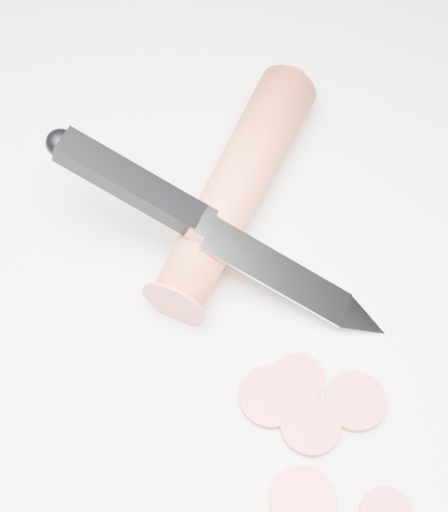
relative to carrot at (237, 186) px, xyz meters
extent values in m
plane|color=silver|center=(-0.01, -0.10, -0.02)|extent=(2.40, 2.40, 0.00)
cylinder|color=#D05133|center=(0.00, 0.00, 0.00)|extent=(0.15, 0.18, 0.04)
cylinder|color=#D1514C|center=(-0.01, -0.21, -0.02)|extent=(0.04, 0.04, 0.01)
cylinder|color=#D1514C|center=(0.01, -0.14, -0.02)|extent=(0.03, 0.03, 0.01)
cylinder|color=#D1514C|center=(0.01, -0.17, -0.02)|extent=(0.04, 0.04, 0.01)
cylinder|color=#D1514C|center=(0.04, -0.16, -0.02)|extent=(0.04, 0.04, 0.01)
cylinder|color=#D1514C|center=(-0.01, -0.15, -0.02)|extent=(0.04, 0.04, 0.01)
camera|label=1|loc=(-0.07, -0.28, 0.41)|focal=50.00mm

